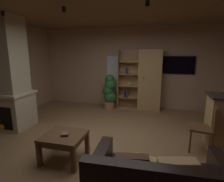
{
  "coord_description": "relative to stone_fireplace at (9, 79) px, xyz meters",
  "views": [
    {
      "loc": [
        0.96,
        -3.29,
        1.86
      ],
      "look_at": [
        0.0,
        0.4,
        1.05
      ],
      "focal_mm": 28.9,
      "sensor_mm": 36.0,
      "label": 1
    }
  ],
  "objects": [
    {
      "name": "floor",
      "position": [
        2.58,
        -0.3,
        -1.23
      ],
      "size": [
        6.25,
        5.72,
        0.02
      ],
      "primitive_type": "cube",
      "color": "olive",
      "rests_on": "ground"
    },
    {
      "name": "wall_back",
      "position": [
        2.58,
        2.59,
        0.13
      ],
      "size": [
        6.37,
        0.06,
        2.7
      ],
      "primitive_type": "cube",
      "color": "tan",
      "rests_on": "ground"
    },
    {
      "name": "ceiling",
      "position": [
        2.58,
        -0.3,
        1.49
      ],
      "size": [
        6.25,
        5.72,
        0.02
      ],
      "primitive_type": "cube",
      "color": "brown"
    },
    {
      "name": "window_pane_back",
      "position": [
        2.16,
        2.56,
        0.13
      ],
      "size": [
        0.79,
        0.01,
        0.8
      ],
      "primitive_type": "cube",
      "color": "white"
    },
    {
      "name": "stone_fireplace",
      "position": [
        0.0,
        0.0,
        0.0
      ],
      "size": [
        0.95,
        0.82,
        2.7
      ],
      "color": "#BCAD8E",
      "rests_on": "ground"
    },
    {
      "name": "bookshelf_cabinet",
      "position": [
        3.18,
        2.32,
        -0.25
      ],
      "size": [
        1.4,
        0.41,
        1.97
      ],
      "color": "tan",
      "rests_on": "ground"
    },
    {
      "name": "coffee_table",
      "position": [
        2.0,
        -1.0,
        -0.83
      ],
      "size": [
        0.7,
        0.65,
        0.48
      ],
      "color": "brown",
      "rests_on": "ground"
    },
    {
      "name": "table_book_0",
      "position": [
        2.01,
        -0.96,
        -0.73
      ],
      "size": [
        0.11,
        0.11,
        0.02
      ],
      "primitive_type": "cube",
      "rotation": [
        0.0,
        0.0,
        -0.06
      ],
      "color": "#2D4C8C",
      "rests_on": "coffee_table"
    },
    {
      "name": "table_book_1",
      "position": [
        2.05,
        -1.04,
        -0.71
      ],
      "size": [
        0.14,
        0.14,
        0.02
      ],
      "primitive_type": "cube",
      "rotation": [
        0.0,
        0.0,
        0.26
      ],
      "color": "brown",
      "rests_on": "coffee_table"
    },
    {
      "name": "dining_chair",
      "position": [
        4.46,
        -0.09,
        -0.69
      ],
      "size": [
        0.49,
        0.49,
        0.92
      ],
      "color": "brown",
      "rests_on": "ground"
    },
    {
      "name": "potted_floor_plant",
      "position": [
        1.99,
        2.05,
        -0.62
      ],
      "size": [
        0.46,
        0.4,
        1.17
      ],
      "color": "#B77051",
      "rests_on": "ground"
    },
    {
      "name": "wall_mounted_tv",
      "position": [
        4.13,
        2.53,
        0.26
      ],
      "size": [
        1.0,
        0.06,
        0.56
      ],
      "color": "black"
    },
    {
      "name": "track_light_spot_0",
      "position": [
        0.44,
        -0.4,
        1.41
      ],
      "size": [
        0.07,
        0.07,
        0.09
      ],
      "primitive_type": "cylinder",
      "color": "black"
    },
    {
      "name": "track_light_spot_1",
      "position": [
        1.8,
        -0.4,
        1.41
      ],
      "size": [
        0.07,
        0.07,
        0.09
      ],
      "primitive_type": "cylinder",
      "color": "black"
    },
    {
      "name": "track_light_spot_2",
      "position": [
        3.3,
        -0.43,
        1.41
      ],
      "size": [
        0.07,
        0.07,
        0.09
      ],
      "primitive_type": "cylinder",
      "color": "black"
    }
  ]
}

